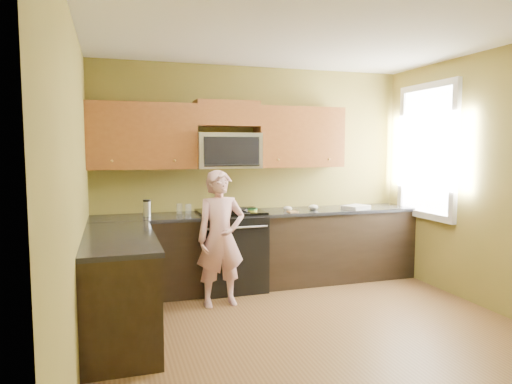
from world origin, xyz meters
name	(u,v)px	position (x,y,z in m)	size (l,w,h in m)	color
floor	(321,339)	(0.00, 0.00, 0.00)	(4.00, 4.00, 0.00)	brown
ceiling	(326,26)	(0.00, 0.00, 2.70)	(4.00, 4.00, 0.00)	white
wall_back	(254,175)	(0.00, 2.00, 1.35)	(4.00, 4.00, 0.00)	olive
wall_left	(75,195)	(-2.00, 0.00, 1.35)	(4.00, 4.00, 0.00)	olive
wall_right	(507,182)	(2.00, 0.00, 1.35)	(4.00, 4.00, 0.00)	olive
cabinet_back_run	(262,250)	(0.00, 1.70, 0.44)	(4.00, 0.60, 0.88)	black
cabinet_left_run	(120,289)	(-1.70, 0.60, 0.44)	(0.60, 1.60, 0.88)	black
countertop_back	(262,213)	(0.00, 1.69, 0.90)	(4.00, 0.62, 0.04)	black
countertop_left	(119,238)	(-1.69, 0.60, 0.90)	(0.62, 1.60, 0.04)	black
stove	(231,250)	(-0.40, 1.68, 0.47)	(0.76, 0.65, 0.95)	black
microwave	(228,168)	(-0.40, 1.80, 1.45)	(0.76, 0.40, 0.42)	silver
upper_cab_left	(143,169)	(-1.39, 1.83, 1.45)	(1.22, 0.33, 0.75)	brown
upper_cab_right	(299,167)	(0.54, 1.83, 1.45)	(1.12, 0.33, 0.75)	brown
upper_cab_over_mw	(227,114)	(-0.40, 1.83, 2.10)	(0.76, 0.33, 0.30)	brown
window	(427,151)	(1.98, 1.20, 1.65)	(0.06, 1.06, 1.66)	white
woman	(221,238)	(-0.64, 1.15, 0.73)	(0.53, 0.35, 1.46)	#D0686C
frying_pan	(238,213)	(-0.37, 1.46, 0.95)	(0.23, 0.41, 0.05)	black
butter_tub	(252,214)	(-0.18, 1.51, 0.92)	(0.12, 0.12, 0.09)	yellow
toast_slice	(293,212)	(0.33, 1.51, 0.93)	(0.11, 0.11, 0.01)	#B27F47
napkin_a	(288,209)	(0.31, 1.63, 0.95)	(0.11, 0.12, 0.06)	silver
napkin_b	(313,207)	(0.66, 1.64, 0.95)	(0.12, 0.13, 0.07)	silver
dish_towel	(356,207)	(1.20, 1.54, 0.95)	(0.30, 0.24, 0.05)	silver
travel_mug	(147,216)	(-1.36, 1.71, 0.92)	(0.09, 0.09, 0.19)	silver
glass_b	(179,209)	(-0.99, 1.80, 0.98)	(0.07, 0.07, 0.12)	silver
glass_c	(188,209)	(-0.90, 1.73, 0.98)	(0.07, 0.07, 0.12)	silver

